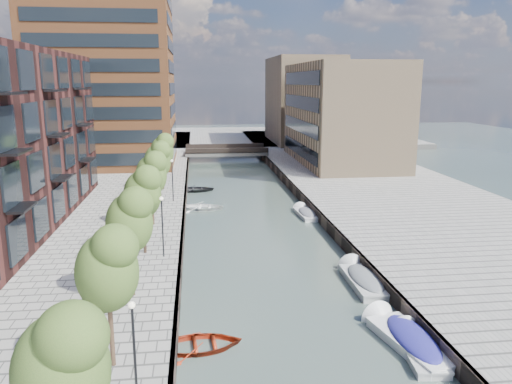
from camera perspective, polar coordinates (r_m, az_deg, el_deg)
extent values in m
plane|color=#38473F|center=(50.01, -1.12, -1.92)|extent=(300.00, 300.00, 0.00)
cube|color=gray|center=(53.87, 16.06, -0.82)|extent=(20.00, 140.00, 1.00)
cube|color=#332823|center=(49.67, -8.14, -1.56)|extent=(0.25, 140.00, 1.00)
cube|color=#332823|center=(50.85, 5.73, -1.16)|extent=(0.25, 140.00, 1.00)
cube|color=gray|center=(108.96, -4.36, 6.17)|extent=(80.00, 40.00, 1.00)
cube|color=brown|center=(74.27, -16.90, 14.72)|extent=(18.00, 18.00, 30.00)
cube|color=tan|center=(73.37, 9.72, 8.85)|extent=(12.00, 25.00, 14.00)
cube|color=tan|center=(98.49, 5.39, 10.44)|extent=(12.00, 20.00, 16.00)
cube|color=gray|center=(81.11, -3.44, 4.58)|extent=(13.00, 6.00, 0.60)
cube|color=#332823|center=(78.26, -3.32, 4.73)|extent=(13.00, 0.40, 0.80)
cube|color=#332823|center=(83.80, -3.57, 5.25)|extent=(13.00, 0.40, 0.80)
ellipsoid|color=#324B1C|center=(14.58, -21.36, -17.76)|extent=(2.50, 2.50, 3.25)
cylinder|color=#382619|center=(21.88, -16.22, -14.83)|extent=(0.20, 0.20, 3.20)
ellipsoid|color=#324B1C|center=(20.79, -16.68, -8.13)|extent=(2.50, 2.50, 3.25)
cylinder|color=#382619|center=(28.22, -14.00, -8.34)|extent=(0.20, 0.20, 3.20)
ellipsoid|color=#324B1C|center=(27.38, -14.30, -3.00)|extent=(2.50, 2.50, 3.25)
cylinder|color=#382619|center=(34.81, -12.65, -4.27)|extent=(0.20, 0.20, 3.20)
ellipsoid|color=#324B1C|center=(34.14, -12.86, 0.12)|extent=(2.50, 2.50, 3.25)
cylinder|color=#382619|center=(41.54, -11.74, -1.50)|extent=(0.20, 0.20, 3.20)
ellipsoid|color=#324B1C|center=(40.98, -11.91, 2.20)|extent=(2.50, 2.50, 3.25)
cylinder|color=#382619|center=(48.34, -11.09, 0.50)|extent=(0.20, 0.20, 3.20)
ellipsoid|color=#324B1C|center=(47.86, -11.22, 3.69)|extent=(2.50, 2.50, 3.25)
cylinder|color=#382619|center=(55.20, -10.59, 2.00)|extent=(0.20, 0.20, 3.20)
ellipsoid|color=#324B1C|center=(54.77, -10.71, 4.80)|extent=(2.50, 2.50, 3.25)
cylinder|color=black|center=(18.89, -13.68, -17.95)|extent=(0.10, 0.10, 4.00)
sphere|color=#FFF2CC|center=(17.97, -14.02, -12.43)|extent=(0.24, 0.24, 0.24)
cylinder|color=black|center=(33.63, -10.63, -4.06)|extent=(0.10, 0.10, 4.00)
sphere|color=#FFF2CC|center=(33.12, -10.77, -0.74)|extent=(0.24, 0.24, 0.24)
cylinder|color=black|center=(49.16, -9.52, 1.24)|extent=(0.10, 0.10, 4.00)
sphere|color=#FFF2CC|center=(48.82, -9.60, 3.54)|extent=(0.24, 0.24, 0.24)
imported|color=#9A2710|center=(25.12, -6.34, -17.32)|extent=(4.30, 3.24, 0.84)
imported|color=white|center=(50.06, -6.18, -1.98)|extent=(4.82, 3.74, 0.92)
imported|color=black|center=(58.40, -6.92, 0.09)|extent=(4.45, 3.20, 0.92)
cube|color=#B1B1AF|center=(32.38, 12.35, -10.33)|extent=(1.91, 5.09, 0.72)
cube|color=#B1B1AF|center=(32.24, 12.39, -9.70)|extent=(2.00, 5.20, 0.11)
cone|color=#B1B1AF|center=(34.59, 11.01, -8.66)|extent=(1.88, 1.01, 1.87)
ellipsoid|color=slate|center=(32.22, 12.39, -9.61)|extent=(1.80, 4.64, 0.62)
cube|color=#BBBBB9|center=(25.55, 18.21, -17.27)|extent=(1.94, 4.19, 0.57)
cube|color=#BBBBB9|center=(25.40, 18.26, -16.66)|extent=(2.02, 4.29, 0.09)
cone|color=#BBBBB9|center=(27.21, 16.83, -15.13)|extent=(1.58, 0.95, 1.50)
cube|color=white|center=(26.11, 17.45, -16.50)|extent=(2.97, 5.48, 0.73)
cube|color=white|center=(25.92, 17.51, -15.73)|extent=(3.08, 5.61, 0.11)
cone|color=white|center=(27.94, 14.23, -14.14)|extent=(2.09, 1.40, 1.92)
ellipsoid|color=navy|center=(25.89, 17.52, -15.62)|extent=(2.76, 5.01, 0.63)
cube|color=silver|center=(47.37, 5.85, -2.75)|extent=(1.80, 4.23, 0.58)
cube|color=silver|center=(47.29, 5.86, -2.39)|extent=(1.88, 4.33, 0.09)
cone|color=silver|center=(49.28, 5.17, -2.08)|extent=(1.58, 0.91, 1.53)
ellipsoid|color=#595A61|center=(47.28, 5.86, -2.33)|extent=(1.69, 3.87, 0.50)
imported|color=#B9BABF|center=(77.57, 4.83, 4.52)|extent=(1.84, 4.35, 1.47)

